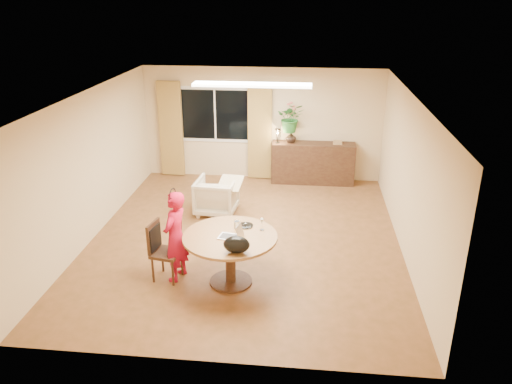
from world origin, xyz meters
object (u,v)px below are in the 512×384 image
dining_table (230,246)px  child (176,236)px  armchair (217,196)px  sideboard (313,163)px  dining_chair (166,252)px

dining_table → child: child is taller
armchair → sideboard: 2.73m
armchair → sideboard: bearing=-129.9°
dining_table → sideboard: (1.24, 4.48, -0.16)m
dining_chair → child: size_ratio=0.65×
dining_table → dining_chair: (-0.99, 0.01, -0.16)m
dining_table → child: 0.85m
dining_table → sideboard: size_ratio=0.75×
dining_table → child: (-0.85, 0.05, 0.09)m
child → armchair: (0.17, 2.49, -0.36)m
dining_table → armchair: 2.64m
dining_chair → armchair: bearing=92.9°
dining_table → armchair: dining_table is taller
dining_table → sideboard: 4.65m
dining_chair → child: (0.15, 0.04, 0.25)m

